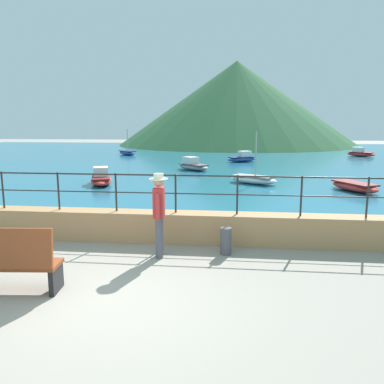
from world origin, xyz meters
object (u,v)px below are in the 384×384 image
object	(u,v)px
person_walking	(159,211)
boat_4	(127,153)
boat_2	(354,186)
bench_main	(4,261)
boat_1	(253,179)
boat_0	(360,153)
boat_6	(101,178)
bollard	(226,241)
boat_7	(242,158)
boat_5	(193,165)

from	to	relation	value
person_walking	boat_4	bearing A→B (deg)	107.31
person_walking	boat_2	distance (m)	10.44
bench_main	boat_1	xyz separation A→B (m)	(4.55, 11.76, -0.29)
bench_main	boat_0	distance (m)	30.88
boat_1	boat_2	distance (m)	4.24
boat_4	boat_6	distance (m)	16.40
person_walking	bollard	xyz separation A→B (m)	(1.36, 0.31, -0.69)
bench_main	bollard	bearing A→B (deg)	33.13
boat_4	boat_6	world-z (taller)	boat_4
person_walking	boat_7	distance (m)	19.95
boat_0	boat_1	distance (m)	18.39
boat_1	person_walking	bearing A→B (deg)	-103.77
boat_2	boat_1	bearing A→B (deg)	159.01
boat_0	boat_1	world-z (taller)	boat_1
person_walking	boat_2	size ratio (longest dim) A/B	0.71
boat_2	boat_6	xyz separation A→B (m)	(-10.74, 0.55, 0.07)
person_walking	boat_7	size ratio (longest dim) A/B	0.72
boat_2	boat_7	distance (m)	12.34
bollard	boat_6	distance (m)	10.26
boat_0	boat_2	size ratio (longest dim) A/B	0.94
boat_0	boat_6	xyz separation A→B (m)	(-16.34, -16.68, 0.00)
boat_5	boat_7	bearing A→B (deg)	60.54
boat_0	boat_2	bearing A→B (deg)	-108.00
person_walking	boat_1	distance (m)	10.08
boat_5	boat_6	world-z (taller)	same
person_walking	bollard	size ratio (longest dim) A/B	3.03
bench_main	boat_0	xyz separation A→B (m)	(14.11, 27.46, -0.23)
person_walking	boat_0	size ratio (longest dim) A/B	0.75
boat_1	boat_6	distance (m)	6.85
bollard	boat_7	bearing A→B (deg)	87.83
bench_main	bollard	xyz separation A→B (m)	(3.52, 2.30, -0.27)
boat_6	boat_7	distance (m)	12.81
bollard	boat_0	world-z (taller)	boat_0
boat_2	boat_4	bearing A→B (deg)	130.34
person_walking	boat_6	xyz separation A→B (m)	(-4.39, 8.80, -0.65)
boat_6	boat_2	bearing A→B (deg)	-2.91
boat_2	boat_5	bearing A→B (deg)	138.85
person_walking	bench_main	bearing A→B (deg)	-137.27
bollard	boat_2	bearing A→B (deg)	57.86
person_walking	boat_1	xyz separation A→B (m)	(2.39, 9.77, -0.71)
bench_main	person_walking	size ratio (longest dim) A/B	1.00
bench_main	boat_7	size ratio (longest dim) A/B	0.72
boat_0	boat_4	world-z (taller)	boat_4
person_walking	boat_7	xyz separation A→B (m)	(2.10, 19.83, -0.65)
bollard	boat_1	world-z (taller)	boat_1
bollard	boat_0	distance (m)	27.30
bench_main	person_walking	xyz separation A→B (m)	(2.15, 1.99, 0.42)
bench_main	boat_5	distance (m)	16.60
boat_0	boat_1	bearing A→B (deg)	-121.32
person_walking	boat_5	world-z (taller)	person_walking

